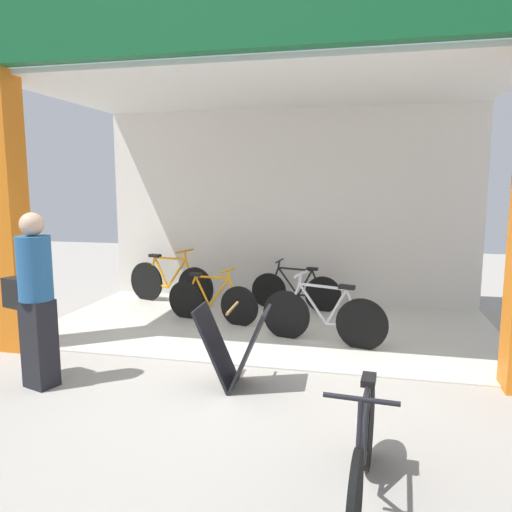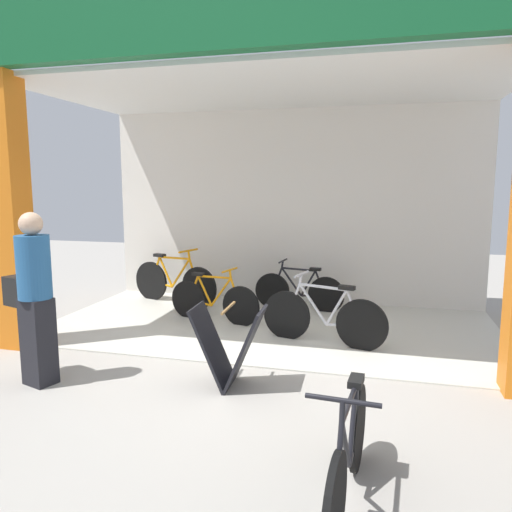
# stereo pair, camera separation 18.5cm
# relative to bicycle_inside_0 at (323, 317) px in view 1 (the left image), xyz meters

# --- Properties ---
(ground_plane) EXTENTS (20.78, 20.78, 0.00)m
(ground_plane) POSITION_rel_bicycle_inside_0_xyz_m (-0.84, -0.99, -0.37)
(ground_plane) COLOR #9E9991
(ground_plane) RESTS_ON ground
(shop_facade) EXTENTS (6.59, 3.58, 4.21)m
(shop_facade) POSITION_rel_bicycle_inside_0_xyz_m (-0.84, 0.71, 1.89)
(shop_facade) COLOR beige
(shop_facade) RESTS_ON ground
(bicycle_inside_0) EXTENTS (1.63, 0.50, 0.91)m
(bicycle_inside_0) POSITION_rel_bicycle_inside_0_xyz_m (0.00, 0.00, 0.00)
(bicycle_inside_0) COLOR black
(bicycle_inside_0) RESTS_ON ground
(bicycle_inside_1) EXTENTS (1.48, 0.45, 0.83)m
(bicycle_inside_1) POSITION_rel_bicycle_inside_0_xyz_m (-1.70, 0.64, -0.03)
(bicycle_inside_1) COLOR black
(bicycle_inside_1) RESTS_ON ground
(bicycle_inside_2) EXTENTS (1.69, 0.60, 0.96)m
(bicycle_inside_2) POSITION_rel_bicycle_inside_0_xyz_m (-2.74, 1.56, 0.02)
(bicycle_inside_2) COLOR black
(bicycle_inside_2) RESTS_ON ground
(bicycle_inside_3) EXTENTS (1.49, 0.41, 0.82)m
(bicycle_inside_3) POSITION_rel_bicycle_inside_0_xyz_m (-0.58, 1.64, -0.04)
(bicycle_inside_3) COLOR black
(bicycle_inside_3) RESTS_ON ground
(bicycle_parked_0) EXTENTS (0.43, 1.56, 0.86)m
(bicycle_parked_0) POSITION_rel_bicycle_inside_0_xyz_m (0.52, -3.15, -0.02)
(bicycle_parked_0) COLOR black
(bicycle_parked_0) RESTS_ON ground
(sandwich_board_sign) EXTENTS (0.74, 0.49, 0.84)m
(sandwich_board_sign) POSITION_rel_bicycle_inside_0_xyz_m (-0.78, -1.54, 0.05)
(sandwich_board_sign) COLOR black
(sandwich_board_sign) RESTS_ON ground
(pedestrian_1) EXTENTS (0.67, 0.43, 1.78)m
(pedestrian_1) POSITION_rel_bicycle_inside_0_xyz_m (-2.72, -1.94, 0.56)
(pedestrian_1) COLOR black
(pedestrian_1) RESTS_ON ground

